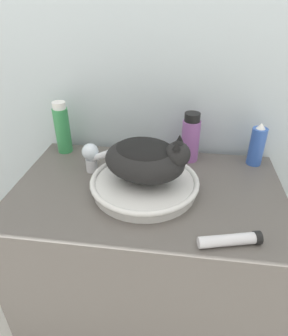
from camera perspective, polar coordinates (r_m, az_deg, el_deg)
The scene contains 9 objects.
wall_back at distance 1.25m, azimuth 2.95°, elevation 18.88°, with size 8.00×0.05×2.40m.
vanity_counter at distance 1.36m, azimuth 0.57°, elevation -18.78°, with size 0.96×0.59×0.85m.
sink_basin at distance 1.05m, azimuth 0.11°, elevation -2.96°, with size 0.38×0.38×0.05m.
cat at distance 0.99m, azimuth 0.48°, elevation 1.89°, with size 0.30×0.33×0.17m.
faucet at distance 1.15m, azimuth -9.91°, elevation 2.36°, with size 0.12×0.08×0.12m.
mouthwash_bottle at distance 1.22m, azimuth 8.85°, elevation 5.67°, with size 0.07×0.07×0.20m.
shampoo_bottle_tall at distance 1.31m, azimuth -15.29°, elevation 7.31°, with size 0.06×0.06×0.22m.
spray_bottle_trigger at distance 1.26m, azimuth 20.71°, elevation 4.02°, with size 0.06×0.06×0.18m.
cream_tube at distance 0.88m, azimuth 16.15°, elevation -13.03°, with size 0.18×0.08×0.04m.
Camera 1 is at (0.11, -0.57, 1.47)m, focal length 32.00 mm.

